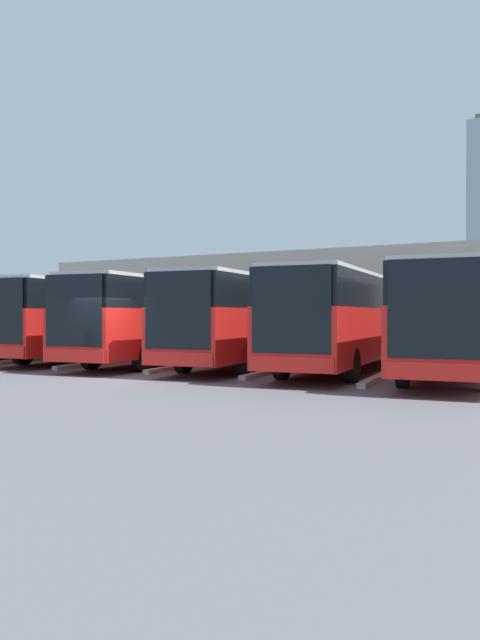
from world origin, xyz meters
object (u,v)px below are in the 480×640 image
object	(u,v)px
bus_2	(255,317)
bus_5	(49,317)
bus_1	(346,317)
bus_3	(170,317)
bus_4	(104,317)
bus_0	(455,318)

from	to	relation	value
bus_2	bus_5	world-z (taller)	same
bus_1	bus_3	distance (m)	7.46
bus_3	bus_5	xyz separation A→B (m)	(7.46, -0.63, 0.00)
bus_2	bus_3	xyz separation A→B (m)	(3.73, 0.34, 0.00)
bus_4	bus_5	world-z (taller)	same
bus_0	bus_2	xyz separation A→B (m)	(7.46, -0.54, 0.00)
bus_1	bus_5	size ratio (longest dim) A/B	1.00
bus_1	bus_4	bearing A→B (deg)	-6.35
bus_0	bus_4	bearing A→B (deg)	-7.28
bus_2	bus_1	bearing A→B (deg)	170.60
bus_3	bus_4	world-z (taller)	same
bus_2	bus_5	distance (m)	11.20
bus_2	bus_0	bearing A→B (deg)	170.26
bus_2	bus_3	world-z (taller)	same
bus_2	bus_4	size ratio (longest dim) A/B	1.00
bus_1	bus_5	distance (m)	14.93
bus_3	bus_5	distance (m)	7.49
bus_0	bus_5	size ratio (longest dim) A/B	1.00
bus_2	bus_4	bearing A→B (deg)	-4.82
bus_3	bus_2	bearing A→B (deg)	179.66
bus_5	bus_4	bearing A→B (deg)	168.53
bus_0	bus_2	distance (m)	7.48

